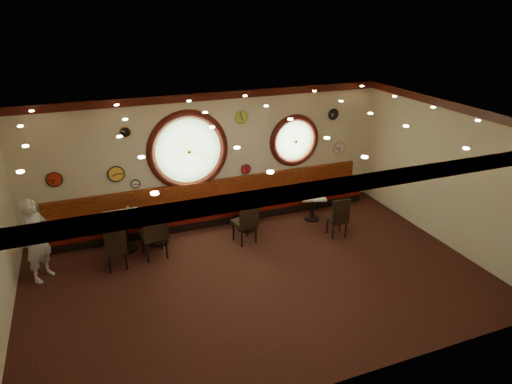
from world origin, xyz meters
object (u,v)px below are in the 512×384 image
condiment_c_pepper (248,199)px  waiter (37,240)px  chair_d (339,215)px  condiment_c_salt (244,200)px  table_d (313,204)px  condiment_b_bottle (161,207)px  chair_a (116,245)px  condiment_d_pepper (313,193)px  condiment_d_salt (308,193)px  condiment_c_bottle (250,197)px  table_b (157,223)px  condiment_a_bottle (128,209)px  condiment_b_pepper (159,210)px  condiment_a_salt (115,215)px  condiment_d_bottle (313,191)px  table_c (246,212)px  condiment_b_salt (153,208)px  chair_c (247,217)px  chair_b (154,229)px  table_a (124,229)px  condiment_a_pepper (124,215)px

condiment_c_pepper → waiter: (-4.57, -0.52, 0.07)m
chair_d → condiment_c_salt: bearing=155.2°
table_d → condiment_b_bottle: condiment_b_bottle is taller
chair_a → chair_d: bearing=-3.4°
condiment_d_pepper → condiment_d_salt: bearing=154.4°
condiment_d_salt → condiment_c_bottle: (-1.52, 0.04, 0.11)m
table_b → condiment_c_bottle: 2.25m
condiment_c_salt → condiment_d_salt: 1.69m
condiment_a_bottle → condiment_c_bottle: condiment_a_bottle is taller
condiment_b_pepper → waiter: (-2.46, -0.57, 0.02)m
condiment_c_pepper → condiment_d_pepper: bearing=-3.1°
condiment_a_salt → condiment_d_bottle: 4.81m
chair_a → condiment_c_bottle: 3.30m
table_c → condiment_c_salt: 0.33m
condiment_c_salt → condiment_c_bottle: (0.17, 0.03, 0.02)m
condiment_a_salt → condiment_b_pepper: (0.95, -0.01, -0.04)m
table_b → condiment_b_pepper: 0.35m
condiment_b_salt → condiment_c_pepper: condiment_b_salt is taller
table_d → condiment_a_bottle: bearing=176.2°
chair_d → condiment_d_bottle: bearing=98.8°
table_c → chair_c: (-0.22, -0.65, 0.19)m
chair_b → waiter: bearing=172.9°
condiment_d_bottle → waiter: 6.34m
condiment_c_pepper → condiment_c_bottle: bearing=13.3°
condiment_a_salt → condiment_c_salt: condiment_a_salt is taller
condiment_b_salt → condiment_d_pepper: 3.94m
table_a → chair_d: (4.72, -1.20, 0.04)m
condiment_d_bottle → condiment_c_salt: bearing=-179.3°
chair_b → condiment_b_bottle: 0.79m
condiment_b_pepper → condiment_c_salt: bearing=-2.2°
table_d → chair_a: size_ratio=1.20×
table_c → condiment_b_bottle: size_ratio=5.19×
condiment_c_pepper → condiment_a_bottle: condiment_a_bottle is taller
table_d → chair_d: chair_d is taller
chair_d → condiment_d_salt: bearing=107.7°
condiment_a_pepper → chair_a: bearing=-111.8°
waiter → table_a: bearing=-32.7°
condiment_c_pepper → condiment_d_bottle: size_ratio=0.63×
condiment_c_pepper → condiment_d_pepper: (1.70, -0.09, -0.09)m
chair_a → condiment_d_salt: size_ratio=6.11×
table_d → condiment_b_bottle: (-3.74, 0.24, 0.46)m
condiment_b_pepper → table_a: bearing=-178.6°
chair_d → condiment_d_pepper: bearing=101.6°
condiment_a_salt → condiment_d_pepper: 4.77m
table_c → condiment_b_pepper: size_ratio=8.68×
condiment_a_salt → condiment_d_salt: 4.63m
condiment_d_salt → condiment_a_bottle: condiment_a_bottle is taller
table_c → condiment_c_bottle: (0.12, 0.03, 0.35)m
table_d → condiment_b_pepper: bearing=177.5°
condiment_b_salt → condiment_a_pepper: condiment_a_pepper is taller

